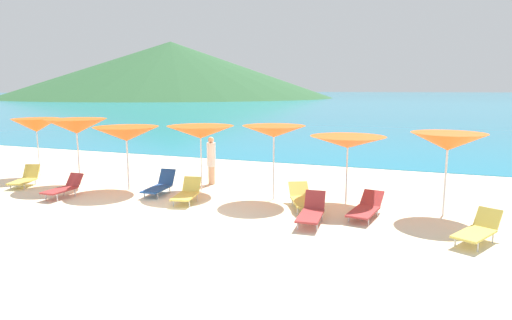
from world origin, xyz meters
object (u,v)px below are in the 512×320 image
Objects in this scene: umbrella_1 at (76,126)px; umbrella_2 at (126,134)px; lounge_chair_0 at (312,211)px; lounge_chair_5 at (366,208)px; umbrella_6 at (448,142)px; umbrella_3 at (201,132)px; umbrella_4 at (274,132)px; umbrella_5 at (348,142)px; lounge_chair_2 at (25,178)px; beachgoer_1 at (211,159)px; lounge_chair_3 at (187,193)px; lounge_chair_7 at (64,187)px; lounge_chair_6 at (303,198)px; umbrella_0 at (36,125)px; lounge_chair_4 at (160,185)px; lounge_chair_1 at (478,229)px.

umbrella_1 is 0.99× the size of umbrella_2.
lounge_chair_5 is at bearing 36.08° from lounge_chair_0.
umbrella_6 is at bearing 2.73° from umbrella_2.
umbrella_3 is 1.02× the size of umbrella_4.
lounge_chair_2 is (-11.15, -1.63, -1.60)m from umbrella_5.
umbrella_4 is at bearing 126.32° from lounge_chair_0.
umbrella_1 reaches higher than beachgoer_1.
lounge_chair_7 is (-4.04, -0.82, 0.02)m from lounge_chair_3.
umbrella_1 reaches higher than umbrella_6.
lounge_chair_6 is (-0.60, 1.37, -0.02)m from lounge_chair_0.
lounge_chair_3 is 0.79× the size of lounge_chair_5.
umbrella_3 is at bearing 8.35° from umbrella_1.
lounge_chair_3 is at bearing 165.98° from lounge_chair_0.
lounge_chair_2 is 1.05× the size of lounge_chair_7.
beachgoer_1 reaches higher than lounge_chair_3.
umbrella_5 is (12.03, 0.17, -0.16)m from umbrella_0.
umbrella_1 is 1.04× the size of umbrella_6.
umbrella_1 is (2.54, -0.58, 0.08)m from umbrella_0.
umbrella_5 is 1.59× the size of lounge_chair_3.
lounge_chair_0 reaches higher than lounge_chair_3.
umbrella_1 is 1.03× the size of umbrella_5.
lounge_chair_2 is 0.82× the size of lounge_chair_6.
lounge_chair_4 is (-1.38, 0.63, -0.01)m from lounge_chair_3.
lounge_chair_4 reaches higher than lounge_chair_1.
umbrella_4 reaches higher than lounge_chair_4.
lounge_chair_6 is (-1.11, -0.91, -1.59)m from umbrella_5.
umbrella_2 is 3.29m from lounge_chair_3.
lounge_chair_0 is 1.07× the size of lounge_chair_3.
umbrella_5 is at bearing 0.91° from umbrella_3.
lounge_chair_4 is (3.53, -0.20, -1.82)m from umbrella_1.
umbrella_4 is 1.48× the size of lounge_chair_4.
umbrella_4 is 1.34× the size of beachgoer_1.
umbrella_0 is 1.57× the size of lounge_chair_2.
umbrella_6 is (2.71, -0.31, 0.16)m from umbrella_5.
umbrella_2 reaches higher than umbrella_5.
lounge_chair_2 reaches higher than lounge_chair_3.
lounge_chair_2 is (-13.86, -1.32, -1.76)m from umbrella_6.
lounge_chair_3 is at bearing -9.56° from umbrella_1.
umbrella_4 is 3.63m from lounge_chair_5.
lounge_chair_0 is at bearing -49.46° from umbrella_4.
umbrella_0 is at bearing -176.07° from lounge_chair_5.
lounge_chair_3 is (0.29, -1.50, -1.71)m from umbrella_3.
lounge_chair_2 reaches higher than lounge_chair_7.
lounge_chair_3 is at bearing -30.16° from lounge_chair_4.
umbrella_5 is at bearing 171.98° from lounge_chair_1.
umbrella_5 is at bearing 129.76° from lounge_chair_5.
umbrella_0 is 0.96× the size of umbrella_2.
lounge_chair_2 is at bearing -155.58° from lounge_chair_1.
beachgoer_1 is (2.29, 1.80, -1.01)m from umbrella_2.
lounge_chair_1 is 1.01× the size of lounge_chair_4.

